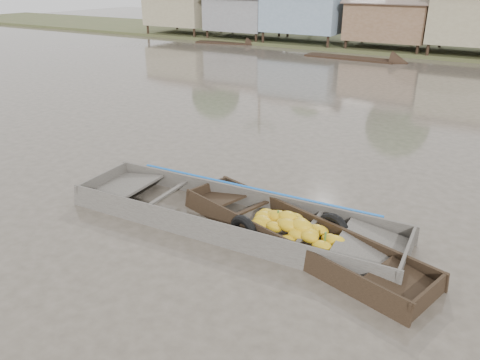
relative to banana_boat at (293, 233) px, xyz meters
The scene contains 3 objects.
ground 2.08m from the banana_boat, 165.55° to the right, with size 120.00×120.00×0.00m, color #494338.
banana_boat is the anchor object (origin of this frame).
viewer_boat 1.52m from the banana_boat, behind, with size 8.04×2.51×0.64m.
Camera 1 is at (5.57, -7.56, 5.28)m, focal length 35.00 mm.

